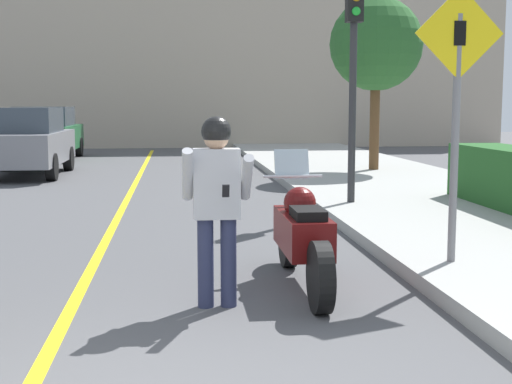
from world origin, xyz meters
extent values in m
cube|color=yellow|center=(-0.60, 6.00, 0.00)|extent=(0.12, 36.00, 0.01)
cube|color=#B2A38E|center=(0.00, 26.00, 3.72)|extent=(28.00, 1.20, 7.44)
cylinder|color=black|center=(1.53, 2.28, 0.31)|extent=(0.14, 0.62, 0.62)
cylinder|color=black|center=(1.53, 4.04, 0.31)|extent=(0.14, 0.62, 0.62)
cube|color=#510C0C|center=(1.53, 3.16, 0.54)|extent=(0.40, 1.21, 0.36)
sphere|color=#510C0C|center=(1.53, 3.32, 0.80)|extent=(0.32, 0.32, 0.32)
cube|color=black|center=(1.53, 2.88, 0.76)|extent=(0.28, 0.48, 0.10)
cylinder|color=silver|center=(1.53, 3.76, 1.02)|extent=(0.62, 0.03, 0.03)
cube|color=silver|center=(1.53, 3.84, 1.14)|extent=(0.36, 0.12, 0.31)
cylinder|color=#282D4C|center=(0.57, 2.58, 0.39)|extent=(0.14, 0.14, 0.79)
cylinder|color=#282D4C|center=(0.77, 2.58, 0.39)|extent=(0.14, 0.14, 0.79)
cube|color=#B7B7BC|center=(0.67, 2.58, 1.09)|extent=(0.40, 0.22, 0.60)
cylinder|color=#B7B7BC|center=(0.42, 2.48, 1.18)|extent=(0.09, 0.37, 0.47)
cylinder|color=#B7B7BC|center=(0.92, 2.46, 1.15)|extent=(0.09, 0.43, 0.43)
sphere|color=tan|center=(0.67, 2.58, 1.48)|extent=(0.22, 0.22, 0.22)
sphere|color=black|center=(0.67, 2.58, 1.53)|extent=(0.26, 0.26, 0.26)
cube|color=black|center=(0.73, 2.30, 1.06)|extent=(0.06, 0.05, 0.11)
cylinder|color=slate|center=(3.13, 3.43, 1.40)|extent=(0.08, 0.08, 2.49)
cube|color=yellow|center=(3.13, 3.41, 2.46)|extent=(0.91, 0.02, 0.91)
cube|color=black|center=(3.13, 3.39, 2.46)|extent=(0.12, 0.01, 0.24)
cylinder|color=#2D2D30|center=(3.18, 7.91, 1.99)|extent=(0.12, 0.12, 3.67)
sphere|color=green|center=(3.18, 7.77, 3.22)|extent=(0.14, 0.14, 0.14)
cylinder|color=brown|center=(5.17, 13.63, 1.29)|extent=(0.24, 0.24, 2.26)
sphere|color=#285B28|center=(5.17, 13.63, 3.21)|extent=(2.26, 2.26, 2.26)
cylinder|color=black|center=(-4.20, 15.89, 0.32)|extent=(0.22, 0.64, 0.64)
cylinder|color=black|center=(-2.54, 15.89, 0.32)|extent=(0.22, 0.64, 0.64)
cylinder|color=black|center=(-2.54, 13.28, 0.32)|extent=(0.22, 0.64, 0.64)
cube|color=gray|center=(-3.37, 14.59, 0.70)|extent=(1.80, 4.20, 0.76)
cube|color=#38424C|center=(-3.37, 14.42, 1.38)|extent=(1.58, 2.18, 0.60)
cylinder|color=black|center=(-4.62, 21.15, 0.32)|extent=(0.22, 0.64, 0.64)
cylinder|color=black|center=(-2.97, 21.15, 0.32)|extent=(0.22, 0.64, 0.64)
cylinder|color=black|center=(-4.62, 18.54, 0.32)|extent=(0.22, 0.64, 0.64)
cylinder|color=black|center=(-2.97, 18.54, 0.32)|extent=(0.22, 0.64, 0.64)
cube|color=#1E6033|center=(-3.80, 19.85, 0.70)|extent=(1.80, 4.20, 0.76)
cube|color=#38424C|center=(-3.80, 19.68, 1.38)|extent=(1.58, 2.18, 0.60)
camera|label=1|loc=(0.33, -3.50, 1.76)|focal=50.00mm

